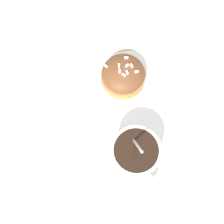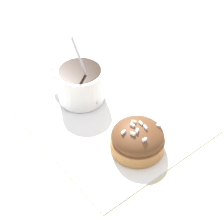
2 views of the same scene
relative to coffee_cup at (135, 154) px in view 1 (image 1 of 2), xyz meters
name	(u,v)px [view 1 (image 1 of 2)]	position (x,y,z in m)	size (l,w,h in m)	color
ground_plane	(122,118)	(-0.08, -0.01, -0.04)	(3.00, 3.00, 0.00)	#C6B793
paper_napkin	(122,117)	(-0.08, -0.01, -0.03)	(0.28, 0.26, 0.00)	white
coffee_cup	(135,154)	(0.00, 0.00, 0.00)	(0.10, 0.08, 0.12)	white
frosted_pastry	(123,75)	(-0.15, -0.01, -0.01)	(0.08, 0.08, 0.05)	#B2753D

